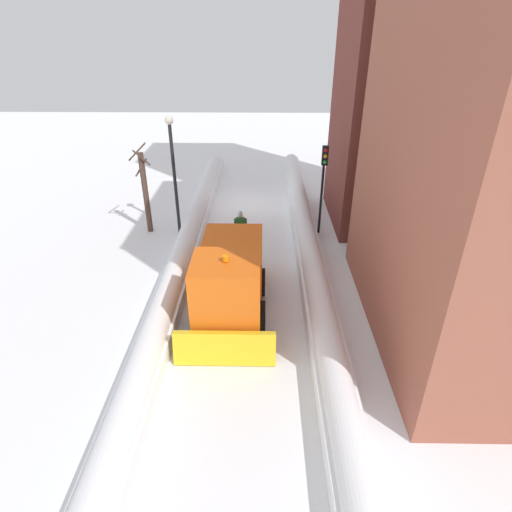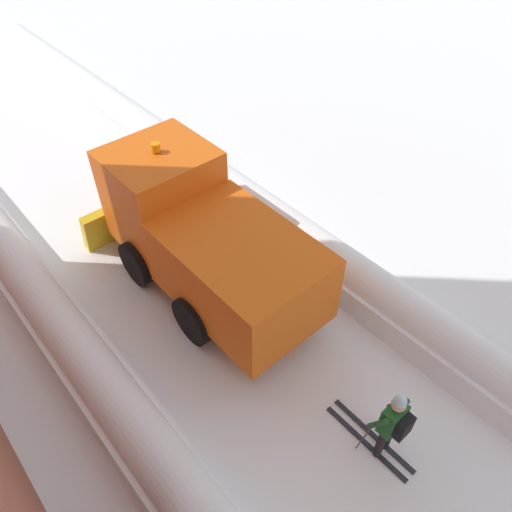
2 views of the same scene
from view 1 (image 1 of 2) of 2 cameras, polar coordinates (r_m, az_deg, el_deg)
The scene contains 8 objects.
ground_plane at distance 16.18m, azimuth -1.71°, elevation -6.45°, with size 80.00×80.00×0.00m, color white.
snowbank_left at distance 16.00m, azimuth 8.34°, elevation -4.95°, with size 1.10×36.00×1.15m.
snowbank_right at distance 16.27m, azimuth -11.64°, elevation -4.88°, with size 1.10×36.00×1.07m.
plow_truck at distance 14.99m, azimuth -3.59°, elevation -2.88°, with size 3.20×5.98×3.12m.
skier at distance 19.86m, azimuth -2.13°, elevation 4.04°, with size 0.62×1.80×1.81m.
traffic_light_pole at distance 20.55m, azimuth 9.20°, elevation 11.01°, with size 0.28×0.42×4.51m.
street_lamp at distance 20.77m, azimuth -11.26°, elevation 12.37°, with size 0.40×0.40×5.80m.
bare_tree_near at distance 21.63m, azimuth -14.90°, elevation 8.52°, with size 1.07×1.09×4.45m.
Camera 1 is at (-0.69, 23.16, 9.39)m, focal length 29.25 mm.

